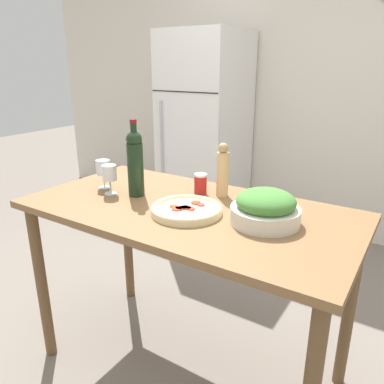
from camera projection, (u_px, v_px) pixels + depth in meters
The scene contains 11 objects.
ground_plane at pixel (188, 366), 1.97m from camera, with size 14.00×14.00×0.00m, color slate.
wall_back at pixel (322, 89), 3.23m from camera, with size 6.40×0.08×2.60m.
refrigerator at pixel (205, 133), 3.51m from camera, with size 0.67×0.73×1.79m.
prep_counter at pixel (187, 231), 1.72m from camera, with size 1.49×0.77×0.90m.
wine_bottle at pixel (135, 162), 1.77m from camera, with size 0.08×0.08×0.37m.
wine_glass_near at pixel (110, 174), 1.82m from camera, with size 0.07×0.07×0.15m.
wine_glass_far at pixel (103, 169), 1.91m from camera, with size 0.07×0.07×0.15m.
pepper_mill at pixel (223, 171), 1.78m from camera, with size 0.06×0.06×0.26m.
salad_bowl at pixel (265, 208), 1.49m from camera, with size 0.28×0.28×0.14m.
homemade_pizza at pixel (186, 209), 1.60m from camera, with size 0.31×0.31×0.04m.
salt_canister at pixel (200, 184), 1.83m from camera, with size 0.06×0.06×0.10m.
Camera 1 is at (0.86, -1.31, 1.51)m, focal length 35.00 mm.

